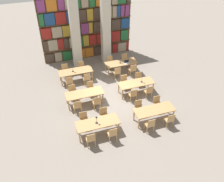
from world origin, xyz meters
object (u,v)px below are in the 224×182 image
at_px(chair_4, 150,124).
at_px(laptop, 127,63).
at_px(chair_8, 77,106).
at_px(chair_18, 87,78).
at_px(chair_9, 72,92).
at_px(chair_10, 97,102).
at_px(chair_12, 133,94).
at_px(pillar_center, 106,21).
at_px(chair_22, 132,70).
at_px(desk_lamp_3, 120,60).
at_px(chair_13, 124,81).
at_px(desk_lamp_0, 97,119).
at_px(pillar_left, 74,25).
at_px(chair_2, 112,133).
at_px(chair_11, 91,88).
at_px(chair_23, 125,60).
at_px(chair_21, 110,62).
at_px(reading_table_2, 85,94).
at_px(reading_table_5, 121,63).
at_px(chair_1, 84,119).
at_px(desk_lamp_2, 72,67).
at_px(chair_19, 82,67).
at_px(chair_7, 157,103).
at_px(reading_table_4, 76,72).
at_px(chair_3, 104,115).
at_px(chair_15, 139,79).
at_px(reading_table_3, 136,84).
at_px(chair_17, 65,70).
at_px(reading_table_0, 98,124).
at_px(chair_5, 139,107).
at_px(chair_20, 117,72).
at_px(reading_table_1, 154,111).
at_px(chair_6, 170,120).
at_px(chair_16, 69,82).

relative_size(chair_4, laptop, 2.75).
bearing_deg(chair_8, laptop, 36.46).
relative_size(chair_18, laptop, 2.75).
relative_size(chair_9, chair_10, 1.00).
bearing_deg(chair_12, pillar_center, 90.78).
height_order(chair_22, desk_lamp_3, desk_lamp_3).
relative_size(chair_4, chair_13, 1.00).
relative_size(desk_lamp_0, chair_9, 0.49).
distance_m(pillar_left, chair_2, 7.81).
relative_size(desk_lamp_3, laptop, 1.23).
xyz_separation_m(chair_11, chair_23, (3.13, 2.48, 0.00)).
bearing_deg(chair_22, chair_21, 128.24).
distance_m(reading_table_2, chair_10, 0.88).
bearing_deg(reading_table_5, pillar_left, 146.05).
bearing_deg(chair_23, reading_table_2, 40.95).
bearing_deg(chair_11, chair_2, 91.00).
relative_size(chair_22, laptop, 2.75).
height_order(pillar_center, chair_1, pillar_center).
distance_m(chair_9, chair_23, 4.89).
bearing_deg(desk_lamp_2, desk_lamp_0, -87.95).
height_order(chair_9, reading_table_5, chair_9).
bearing_deg(chair_19, laptop, 163.85).
bearing_deg(chair_7, chair_23, -90.21).
bearing_deg(reading_table_4, chair_3, -82.19).
relative_size(chair_13, chair_15, 1.00).
xyz_separation_m(reading_table_3, chair_23, (0.50, 3.17, -0.17)).
xyz_separation_m(chair_15, chair_17, (-4.19, 2.42, 0.00)).
distance_m(chair_7, chair_23, 4.99).
relative_size(chair_15, laptop, 2.75).
height_order(reading_table_0, chair_19, chair_19).
distance_m(chair_2, reading_table_3, 4.08).
distance_m(chair_19, chair_21, 2.02).
bearing_deg(chair_4, laptop, 80.72).
xyz_separation_m(desk_lamp_0, chair_17, (-0.56, 5.62, -0.55)).
bearing_deg(chair_11, reading_table_2, 52.98).
height_order(pillar_left, chair_8, pillar_left).
xyz_separation_m(chair_5, chair_12, (0.12, 1.14, 0.00)).
height_order(chair_1, chair_4, same).
distance_m(chair_20, chair_22, 1.08).
xyz_separation_m(chair_1, chair_5, (3.02, -0.02, 0.00)).
height_order(chair_3, chair_8, same).
height_order(reading_table_1, chair_21, chair_21).
bearing_deg(chair_6, chair_23, 89.84).
relative_size(chair_4, chair_22, 1.00).
relative_size(chair_6, chair_16, 1.00).
xyz_separation_m(chair_7, desk_lamp_3, (-0.60, 4.26, 0.52)).
height_order(chair_3, chair_4, same).
xyz_separation_m(chair_4, reading_table_2, (-2.54, 3.20, 0.17)).
relative_size(chair_8, desk_lamp_3, 2.24).
xyz_separation_m(reading_table_0, laptop, (3.38, 4.76, 0.12)).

